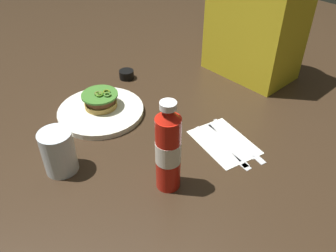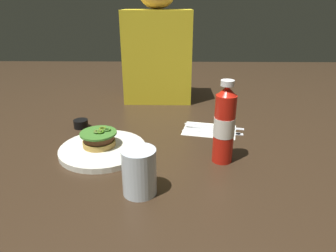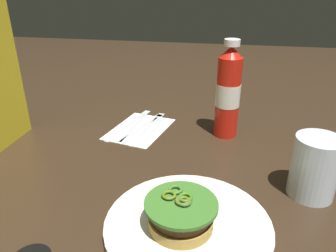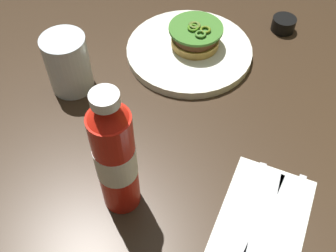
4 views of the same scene
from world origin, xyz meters
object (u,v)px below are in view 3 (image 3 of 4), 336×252
Objects in this scene: water_glass at (315,167)px; steak_knife at (150,125)px; burger_sandwich at (181,214)px; table_knife at (132,121)px; napkin at (140,129)px; dinner_plate at (188,226)px; butter_knife at (145,124)px; ketchup_bottle at (228,93)px; spoon_utensil at (138,122)px; fork_utensil at (155,127)px.

water_glass is 0.54× the size of steak_knife.
table_knife is (0.40, 0.20, -0.04)m from burger_sandwich.
burger_sandwich reaches higher than napkin.
dinner_plate is at bearing -40.97° from burger_sandwich.
water_glass reaches higher than butter_knife.
butter_knife is (0.39, 0.16, -0.04)m from burger_sandwich.
butter_knife is (0.01, 0.22, -0.11)m from ketchup_bottle.
spoon_utensil is at bearing -95.91° from table_knife.
steak_knife is at bearing 54.45° from fork_utensil.
napkin is (-0.01, 0.23, -0.11)m from ketchup_bottle.
dinner_plate is 1.21× the size of table_knife.
dinner_plate is 1.37× the size of butter_knife.
napkin is at bearing 134.34° from steak_knife.
burger_sandwich is 0.51× the size of table_knife.
fork_utensil is at bearing -108.73° from table_knife.
steak_knife is at bearing -102.46° from table_knife.
water_glass reaches higher than burger_sandwich.
fork_utensil is (-0.00, 0.19, -0.11)m from ketchup_bottle.
dinner_plate is at bearing -151.62° from table_knife.
ketchup_bottle is at bearing -95.22° from table_knife.
table_knife is at bearing 75.25° from butter_knife.
butter_knife is (0.01, 0.03, 0.00)m from fork_utensil.
spoon_utensil is at bearing 24.65° from burger_sandwich.
burger_sandwich reaches higher than dinner_plate.
steak_knife and spoon_utensil have the same top height.
table_knife is (0.00, 0.02, 0.00)m from spoon_utensil.
ketchup_bottle is at bearing -93.43° from butter_knife.
napkin is (0.22, 0.39, -0.06)m from water_glass.
ketchup_bottle is at bearing -93.20° from steak_knife.
fork_utensil is (0.23, 0.35, -0.05)m from water_glass.
fork_utensil and butter_knife have the same top height.
napkin is 0.05m from table_knife.
burger_sandwich reaches higher than steak_knife.
dinner_plate is at bearing -157.68° from steak_knife.
steak_knife is at bearing -105.21° from spoon_utensil.
fork_utensil is at bearing 18.65° from burger_sandwich.
burger_sandwich is at bearing -159.61° from steak_knife.
fork_utensil and spoon_utensil have the same top height.
water_glass is 0.46m from butter_knife.
table_knife is at bearing 42.70° from napkin.
burger_sandwich is 0.42m from steak_knife.
water_glass is 0.64× the size of fork_utensil.
butter_knife is (0.00, 0.02, 0.00)m from steak_knife.
butter_knife is at bearing -110.78° from spoon_utensil.
dinner_plate is 0.43m from spoon_utensil.
table_knife is (0.01, 0.04, 0.00)m from butter_knife.
butter_knife is 1.03× the size of spoon_utensil.
fork_utensil is 0.02m from steak_knife.
napkin is 0.04m from fork_utensil.
burger_sandwich is 0.45m from table_knife.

